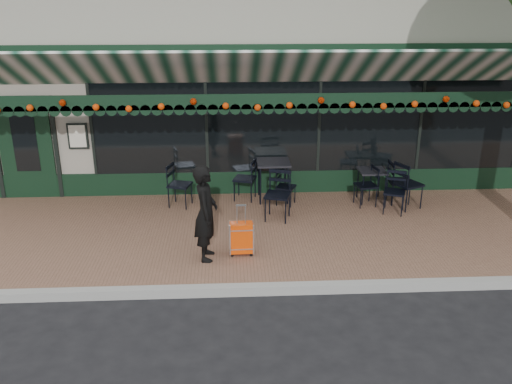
{
  "coord_description": "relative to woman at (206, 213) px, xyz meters",
  "views": [
    {
      "loc": [
        -0.54,
        -7.29,
        4.3
      ],
      "look_at": [
        -0.07,
        1.6,
        1.04
      ],
      "focal_mm": 38.0,
      "sensor_mm": 36.0,
      "label": 1
    }
  ],
  "objects": [
    {
      "name": "chair_a_right",
      "position": [
        3.95,
        2.39,
        -0.36
      ],
      "size": [
        0.45,
        0.45,
        0.9
      ],
      "primitive_type": null,
      "rotation": [
        0.0,
        0.0,
        1.58
      ],
      "color": "black",
      "rests_on": "sidewalk"
    },
    {
      "name": "chair_a_extra",
      "position": [
        4.03,
        2.07,
        -0.31
      ],
      "size": [
        0.66,
        0.66,
        0.99
      ],
      "primitive_type": null,
      "rotation": [
        0.0,
        0.0,
        2.01
      ],
      "color": "black",
      "rests_on": "sidewalk"
    },
    {
      "name": "chair_b_right",
      "position": [
        1.56,
        2.37,
        -0.43
      ],
      "size": [
        0.49,
        0.49,
        0.75
      ],
      "primitive_type": null,
      "rotation": [
        0.0,
        0.0,
        1.18
      ],
      "color": "black",
      "rests_on": "sidewalk"
    },
    {
      "name": "ground",
      "position": [
        0.93,
        -0.88,
        -0.95
      ],
      "size": [
        80.0,
        80.0,
        0.0
      ],
      "primitive_type": "plane",
      "color": "black",
      "rests_on": "ground"
    },
    {
      "name": "cafe_table_a",
      "position": [
        3.38,
        2.47,
        -0.18
      ],
      "size": [
        0.56,
        0.56,
        0.69
      ],
      "color": "black",
      "rests_on": "sidewalk"
    },
    {
      "name": "chair_b_left",
      "position": [
        0.72,
        2.72,
        -0.35
      ],
      "size": [
        0.56,
        0.56,
        0.9
      ],
      "primitive_type": null,
      "rotation": [
        0.0,
        0.0,
        -1.85
      ],
      "color": "black",
      "rests_on": "sidewalk"
    },
    {
      "name": "restaurant_building",
      "position": [
        0.93,
        6.96,
        1.32
      ],
      "size": [
        12.0,
        9.6,
        4.5
      ],
      "color": "#9C9487",
      "rests_on": "ground"
    },
    {
      "name": "suitcase",
      "position": [
        0.58,
        0.09,
        -0.51
      ],
      "size": [
        0.4,
        0.23,
        0.89
      ],
      "rotation": [
        0.0,
        0.0,
        0.03
      ],
      "color": "#E94107",
      "rests_on": "sidewalk"
    },
    {
      "name": "cafe_table_b",
      "position": [
        1.32,
        2.67,
        -0.04
      ],
      "size": [
        0.69,
        0.69,
        0.85
      ],
      "color": "black",
      "rests_on": "sidewalk"
    },
    {
      "name": "chair_b_front",
      "position": [
        1.32,
        1.59,
        -0.32
      ],
      "size": [
        0.6,
        0.6,
        0.97
      ],
      "primitive_type": null,
      "rotation": [
        0.0,
        0.0,
        -0.29
      ],
      "color": "black",
      "rests_on": "sidewalk"
    },
    {
      "name": "chair_a_left",
      "position": [
        3.21,
        2.25,
        -0.38
      ],
      "size": [
        0.49,
        0.49,
        0.84
      ],
      "primitive_type": null,
      "rotation": [
        0.0,
        0.0,
        -1.4
      ],
      "color": "black",
      "rests_on": "sidewalk"
    },
    {
      "name": "sidewalk",
      "position": [
        0.93,
        1.12,
        -0.88
      ],
      "size": [
        18.0,
        4.0,
        0.15
      ],
      "primitive_type": "cube",
      "color": "brown",
      "rests_on": "ground"
    },
    {
      "name": "woman",
      "position": [
        0.0,
        0.0,
        0.0
      ],
      "size": [
        0.4,
        0.6,
        1.61
      ],
      "primitive_type": "imported",
      "rotation": [
        0.0,
        0.0,
        1.54
      ],
      "color": "black",
      "rests_on": "sidewalk"
    },
    {
      "name": "chair_solo",
      "position": [
        -0.63,
        2.4,
        -0.36
      ],
      "size": [
        0.56,
        0.56,
        0.9
      ],
      "primitive_type": null,
      "rotation": [
        0.0,
        0.0,
        1.29
      ],
      "color": "black",
      "rests_on": "sidewalk"
    },
    {
      "name": "chair_a_front",
      "position": [
        3.68,
        1.81,
        -0.38
      ],
      "size": [
        0.55,
        0.55,
        0.85
      ],
      "primitive_type": null,
      "rotation": [
        0.0,
        0.0,
        -0.37
      ],
      "color": "black",
      "rests_on": "sidewalk"
    },
    {
      "name": "curb",
      "position": [
        0.93,
        -0.96,
        -0.88
      ],
      "size": [
        18.0,
        0.16,
        0.15
      ],
      "primitive_type": "cube",
      "color": "#9E9E99",
      "rests_on": "ground"
    }
  ]
}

